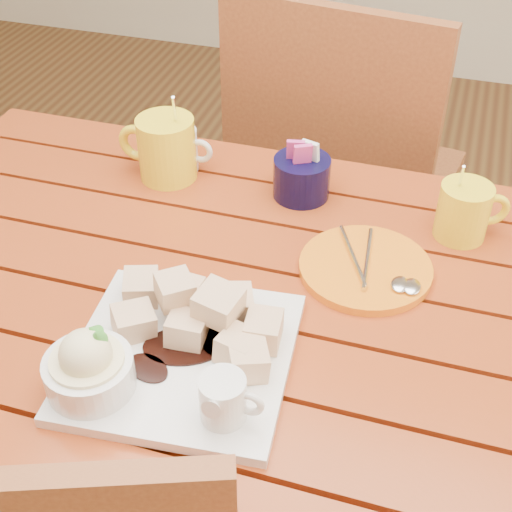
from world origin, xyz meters
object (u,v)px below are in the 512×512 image
(table, at_px, (226,340))
(orange_saucer, at_px, (366,268))
(chair_far, at_px, (340,174))
(coffee_mug_right, at_px, (465,211))
(coffee_mug_left, at_px, (165,147))
(dessert_plate, at_px, (164,350))

(table, bearing_deg, orange_saucer, 26.55)
(table, height_order, chair_far, chair_far)
(coffee_mug_right, bearing_deg, table, -166.79)
(orange_saucer, height_order, chair_far, chair_far)
(coffee_mug_left, relative_size, orange_saucer, 0.85)
(dessert_plate, height_order, coffee_mug_left, coffee_mug_left)
(table, xyz_separation_m, dessert_plate, (-0.02, -0.17, 0.14))
(dessert_plate, height_order, chair_far, chair_far)
(coffee_mug_left, distance_m, orange_saucer, 0.42)
(coffee_mug_right, xyz_separation_m, chair_far, (-0.27, 0.44, -0.25))
(coffee_mug_left, xyz_separation_m, chair_far, (0.24, 0.41, -0.26))
(coffee_mug_right, distance_m, chair_far, 0.57)
(chair_far, bearing_deg, dessert_plate, 94.11)
(coffee_mug_left, distance_m, coffee_mug_right, 0.51)
(dessert_plate, bearing_deg, coffee_mug_right, 49.81)
(coffee_mug_right, height_order, orange_saucer, coffee_mug_right)
(dessert_plate, relative_size, coffee_mug_left, 1.80)
(orange_saucer, xyz_separation_m, chair_far, (-0.15, 0.57, -0.21))
(orange_saucer, bearing_deg, coffee_mug_right, 47.17)
(orange_saucer, bearing_deg, coffee_mug_left, 157.60)
(coffee_mug_left, bearing_deg, orange_saucer, -19.78)
(table, xyz_separation_m, chair_far, (0.04, 0.67, -0.10))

